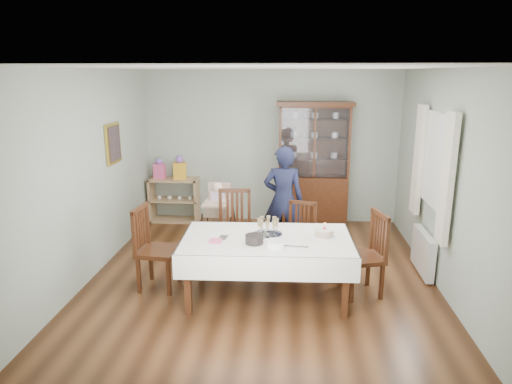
# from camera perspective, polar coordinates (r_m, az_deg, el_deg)

# --- Properties ---
(floor) EXTENTS (5.00, 5.00, 0.00)m
(floor) POSITION_cam_1_polar(r_m,az_deg,el_deg) (6.19, 0.72, -10.57)
(floor) COLOR #593319
(floor) RESTS_ON ground
(room_shell) EXTENTS (5.00, 5.00, 5.00)m
(room_shell) POSITION_cam_1_polar(r_m,az_deg,el_deg) (6.21, 1.10, 5.98)
(room_shell) COLOR #9EAA99
(room_shell) RESTS_ON floor
(dining_table) EXTENTS (2.04, 1.22, 0.76)m
(dining_table) POSITION_cam_1_polar(r_m,az_deg,el_deg) (5.53, 1.35, -9.40)
(dining_table) COLOR #462311
(dining_table) RESTS_ON floor
(china_cabinet) EXTENTS (1.30, 0.48, 2.18)m
(china_cabinet) POSITION_cam_1_polar(r_m,az_deg,el_deg) (8.01, 7.19, 3.61)
(china_cabinet) COLOR #462311
(china_cabinet) RESTS_ON floor
(sideboard) EXTENTS (0.90, 0.38, 0.80)m
(sideboard) POSITION_cam_1_polar(r_m,az_deg,el_deg) (8.45, -10.16, -0.96)
(sideboard) COLOR tan
(sideboard) RESTS_ON floor
(picture_frame) EXTENTS (0.04, 0.48, 0.58)m
(picture_frame) POSITION_cam_1_polar(r_m,az_deg,el_deg) (6.96, -17.42, 5.81)
(picture_frame) COLOR gold
(picture_frame) RESTS_ON room_shell
(window) EXTENTS (0.04, 1.02, 1.22)m
(window) POSITION_cam_1_polar(r_m,az_deg,el_deg) (6.28, 21.68, 3.61)
(window) COLOR white
(window) RESTS_ON room_shell
(curtain_left) EXTENTS (0.07, 0.30, 1.55)m
(curtain_left) POSITION_cam_1_polar(r_m,az_deg,el_deg) (5.70, 22.78, 1.45)
(curtain_left) COLOR silver
(curtain_left) RESTS_ON room_shell
(curtain_right) EXTENTS (0.07, 0.30, 1.55)m
(curtain_right) POSITION_cam_1_polar(r_m,az_deg,el_deg) (6.86, 19.65, 3.81)
(curtain_right) COLOR silver
(curtain_right) RESTS_ON room_shell
(radiator) EXTENTS (0.10, 0.80, 0.55)m
(radiator) POSITION_cam_1_polar(r_m,az_deg,el_deg) (6.59, 20.16, -7.09)
(radiator) COLOR white
(radiator) RESTS_ON floor
(chair_far_left) EXTENTS (0.52, 0.52, 1.05)m
(chair_far_left) POSITION_cam_1_polar(r_m,az_deg,el_deg) (6.47, -2.66, -6.42)
(chair_far_left) COLOR #462311
(chair_far_left) RESTS_ON floor
(chair_far_right) EXTENTS (0.50, 0.50, 0.91)m
(chair_far_right) POSITION_cam_1_polar(r_m,az_deg,el_deg) (6.42, 5.39, -7.07)
(chair_far_right) COLOR #462311
(chair_far_right) RESTS_ON floor
(chair_end_left) EXTENTS (0.51, 0.51, 1.05)m
(chair_end_left) POSITION_cam_1_polar(r_m,az_deg,el_deg) (5.94, -12.21, -8.77)
(chair_end_left) COLOR #462311
(chair_end_left) RESTS_ON floor
(chair_end_right) EXTENTS (0.57, 0.57, 1.03)m
(chair_end_right) POSITION_cam_1_polar(r_m,az_deg,el_deg) (5.80, 13.15, -9.49)
(chair_end_right) COLOR #462311
(chair_end_right) RESTS_ON floor
(woman) EXTENTS (0.60, 0.40, 1.62)m
(woman) POSITION_cam_1_polar(r_m,az_deg,el_deg) (6.80, 3.44, -0.97)
(woman) COLOR black
(woman) RESTS_ON floor
(high_chair) EXTENTS (0.51, 0.51, 1.06)m
(high_chair) POSITION_cam_1_polar(r_m,az_deg,el_deg) (6.99, -4.73, -3.97)
(high_chair) COLOR black
(high_chair) RESTS_ON floor
(champagne_tray) EXTENTS (0.35, 0.35, 0.21)m
(champagne_tray) POSITION_cam_1_polar(r_m,az_deg,el_deg) (5.46, 1.49, -4.76)
(champagne_tray) COLOR silver
(champagne_tray) RESTS_ON dining_table
(birthday_cake) EXTENTS (0.26, 0.26, 0.18)m
(birthday_cake) POSITION_cam_1_polar(r_m,az_deg,el_deg) (5.47, 8.55, -5.09)
(birthday_cake) COLOR white
(birthday_cake) RESTS_ON dining_table
(plate_stack_dark) EXTENTS (0.22, 0.22, 0.10)m
(plate_stack_dark) POSITION_cam_1_polar(r_m,az_deg,el_deg) (5.21, -0.22, -5.92)
(plate_stack_dark) COLOR black
(plate_stack_dark) RESTS_ON dining_table
(plate_stack_white) EXTENTS (0.22, 0.22, 0.09)m
(plate_stack_white) POSITION_cam_1_polar(r_m,az_deg,el_deg) (5.08, 2.43, -6.53)
(plate_stack_white) COLOR white
(plate_stack_white) RESTS_ON dining_table
(napkin_stack) EXTENTS (0.15, 0.15, 0.02)m
(napkin_stack) POSITION_cam_1_polar(r_m,az_deg,el_deg) (5.29, -5.06, -6.12)
(napkin_stack) COLOR #DF5289
(napkin_stack) RESTS_ON dining_table
(cutlery) EXTENTS (0.14, 0.18, 0.01)m
(cutlery) POSITION_cam_1_polar(r_m,az_deg,el_deg) (5.40, -4.54, -5.68)
(cutlery) COLOR silver
(cutlery) RESTS_ON dining_table
(cake_knife) EXTENTS (0.31, 0.06, 0.01)m
(cake_knife) POSITION_cam_1_polar(r_m,az_deg,el_deg) (5.13, 4.81, -6.79)
(cake_knife) COLOR silver
(cake_knife) RESTS_ON dining_table
(gift_bag_pink) EXTENTS (0.21, 0.15, 0.36)m
(gift_bag_pink) POSITION_cam_1_polar(r_m,az_deg,el_deg) (8.37, -11.97, 2.75)
(gift_bag_pink) COLOR #DF5289
(gift_bag_pink) RESTS_ON sideboard
(gift_bag_orange) EXTENTS (0.25, 0.20, 0.42)m
(gift_bag_orange) POSITION_cam_1_polar(r_m,az_deg,el_deg) (8.27, -9.51, 2.90)
(gift_bag_orange) COLOR gold
(gift_bag_orange) RESTS_ON sideboard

